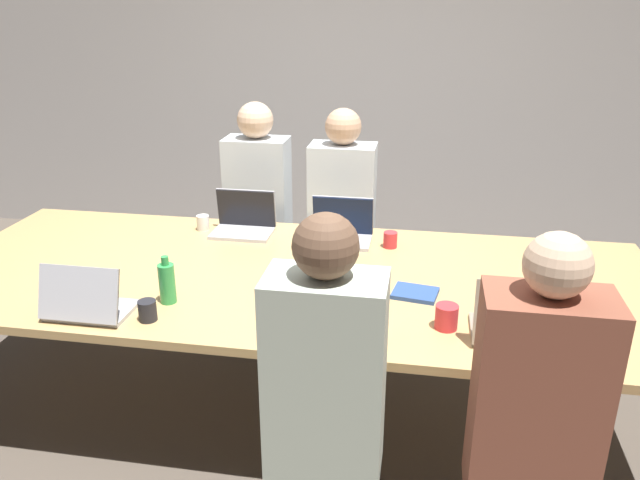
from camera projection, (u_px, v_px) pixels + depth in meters
ground_plane at (293, 402)px, 3.36m from camera, size 24.00×24.00×0.00m
curtain_wall at (353, 79)px, 5.10m from camera, size 12.00×0.06×2.80m
conference_table at (291, 283)px, 3.10m from camera, size 3.59×1.44×0.76m
laptop_near_midright at (348, 316)px, 2.53m from camera, size 0.31×0.23×0.24m
person_near_midright at (325, 412)px, 2.16m from camera, size 0.40×0.24×1.42m
cup_near_midright at (284, 315)px, 2.59m from camera, size 0.10×0.10×0.09m
laptop_near_left at (86, 302)px, 2.64m from camera, size 0.35×0.24×0.24m
cup_near_left at (148, 311)px, 2.62m from camera, size 0.08×0.08×0.09m
bottle_near_left at (167, 283)px, 2.76m from camera, size 0.07×0.07×0.22m
laptop_far_midleft at (244, 220)px, 3.60m from camera, size 0.35×0.24×0.24m
person_far_midleft at (259, 215)px, 4.08m from camera, size 0.40×0.24×1.43m
cup_far_midleft at (203, 223)px, 3.64m from camera, size 0.07×0.07×0.09m
laptop_far_center at (342, 228)px, 3.48m from camera, size 0.34×0.24×0.24m
person_far_center at (342, 225)px, 3.91m from camera, size 0.40×0.24×1.43m
cup_far_center at (390, 240)px, 3.39m from camera, size 0.08×0.08×0.09m
laptop_near_right at (517, 324)px, 2.45m from camera, size 0.35×0.27×0.28m
person_near_right at (531, 440)px, 2.04m from camera, size 0.40×0.24×1.41m
cup_near_right at (446, 317)px, 2.56m from camera, size 0.09×0.09×0.10m
stapler at (324, 280)px, 2.95m from camera, size 0.05×0.15×0.05m
notebook at (415, 293)px, 2.86m from camera, size 0.22×0.19×0.02m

